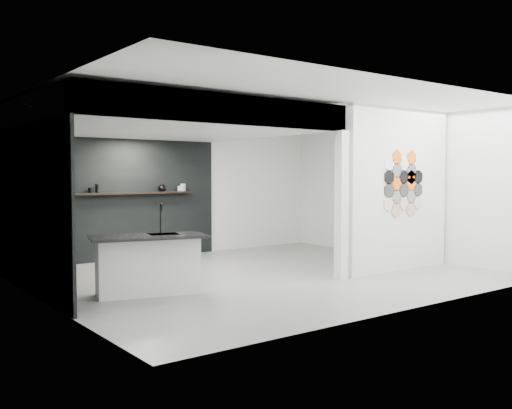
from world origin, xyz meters
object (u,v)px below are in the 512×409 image
object	(u,v)px
wall_basin	(46,232)
stockpot	(64,188)
kettle	(162,188)
partition_panel	(399,189)
bottle_dark	(97,188)
glass_bowl	(181,189)
kitchen_island	(148,264)
utensil_cup	(90,190)
glass_vase	(183,187)

from	to	relation	value
wall_basin	stockpot	size ratio (longest dim) A/B	2.49
kettle	partition_panel	bearing A→B (deg)	-66.74
stockpot	bottle_dark	bearing A→B (deg)	0.00
glass_bowl	bottle_dark	xyz separation A→B (m)	(-1.79, 0.00, 0.03)
wall_basin	kettle	bearing A→B (deg)	35.36
glass_bowl	kitchen_island	bearing A→B (deg)	-126.28
partition_panel	wall_basin	distance (m)	5.78
kitchen_island	bottle_dark	xyz separation A→B (m)	(0.50, 3.13, 0.98)
kitchen_island	utensil_cup	world-z (taller)	utensil_cup
stockpot	kettle	world-z (taller)	stockpot
wall_basin	utensil_cup	bearing A→B (deg)	55.30
partition_panel	glass_bowl	world-z (taller)	partition_panel
glass_bowl	glass_vase	world-z (taller)	glass_vase
partition_panel	utensil_cup	bearing A→B (deg)	136.24
partition_panel	kettle	xyz separation A→B (m)	(-2.56, 3.87, -0.01)
kettle	glass_vase	size ratio (longest dim) A/B	1.05
partition_panel	kitchen_island	size ratio (longest dim) A/B	1.66
kitchen_island	utensil_cup	size ratio (longest dim) A/B	17.87
wall_basin	utensil_cup	distance (m)	2.56
kitchen_island	glass_vase	world-z (taller)	glass_vase
stockpot	kettle	xyz separation A→B (m)	(1.96, 0.00, -0.03)
bottle_dark	glass_vase	bearing A→B (deg)	0.00
kitchen_island	utensil_cup	xyz separation A→B (m)	(0.38, 3.13, 0.94)
partition_panel	glass_bowl	distance (m)	4.41
kettle	utensil_cup	size ratio (longest dim) A/B	1.70
utensil_cup	kitchen_island	bearing A→B (deg)	-96.89
stockpot	glass_vase	bearing A→B (deg)	0.00
wall_basin	kettle	world-z (taller)	kettle
stockpot	bottle_dark	world-z (taller)	stockpot
glass_bowl	utensil_cup	distance (m)	1.92
glass_bowl	bottle_dark	size ratio (longest dim) A/B	0.93
glass_vase	partition_panel	bearing A→B (deg)	-61.77
bottle_dark	wall_basin	bearing A→B (deg)	-127.00
glass_vase	utensil_cup	world-z (taller)	glass_vase
bottle_dark	utensil_cup	distance (m)	0.13
wall_basin	partition_panel	bearing A→B (deg)	-18.23
kitchen_island	kettle	world-z (taller)	kettle
glass_vase	glass_bowl	bearing A→B (deg)	180.00
partition_panel	stockpot	bearing A→B (deg)	139.45
wall_basin	glass_bowl	size ratio (longest dim) A/B	4.07
kitchen_island	kettle	bearing A→B (deg)	74.66
stockpot	utensil_cup	bearing A→B (deg)	0.00
kettle	bottle_dark	distance (m)	1.35
glass_bowl	stockpot	bearing A→B (deg)	180.00
kitchen_island	glass_bowl	distance (m)	3.99
wall_basin	glass_bowl	distance (m)	3.97
glass_bowl	utensil_cup	bearing A→B (deg)	180.00
kettle	glass_vase	distance (m)	0.48
stockpot	utensil_cup	size ratio (longest dim) A/B	2.55
partition_panel	wall_basin	bearing A→B (deg)	161.77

